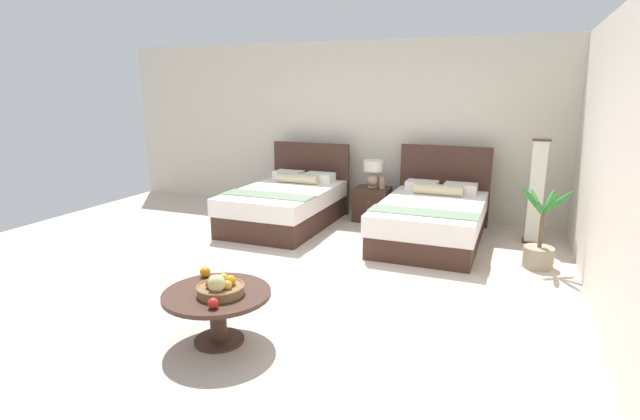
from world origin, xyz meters
TOP-DOWN VIEW (x-y plane):
  - ground_plane at (0.00, 0.00)m, footprint 9.32×9.77m
  - wall_back at (0.00, 3.08)m, footprint 9.32×0.12m
  - wall_side_right at (2.86, 0.40)m, footprint 0.12×5.37m
  - bed_near_window at (-1.07, 1.80)m, footprint 1.31×2.05m
  - bed_near_corner at (1.07, 1.80)m, footprint 1.32×2.09m
  - nightstand at (0.05, 2.50)m, footprint 0.52×0.43m
  - table_lamp at (0.05, 2.52)m, footprint 0.30×0.30m
  - vase at (0.21, 2.46)m, footprint 0.09×0.09m
  - coffee_table at (-0.05, -1.58)m, footprint 0.85×0.85m
  - fruit_bowl at (0.01, -1.62)m, footprint 0.38×0.38m
  - loose_apple at (0.10, -1.84)m, footprint 0.08×0.08m
  - loose_orange at (-0.32, -1.34)m, footprint 0.09×0.09m
  - floor_lamp_corner at (2.32, 2.23)m, footprint 0.22×0.22m
  - potted_palm at (2.38, 1.23)m, footprint 0.56×0.54m

SIDE VIEW (x-z plane):
  - ground_plane at x=0.00m, z-range -0.02..0.00m
  - nightstand at x=0.05m, z-range 0.00..0.52m
  - potted_palm at x=2.38m, z-range -0.20..0.74m
  - bed_near_corner at x=1.07m, z-range -0.28..0.89m
  - bed_near_window at x=-1.07m, z-range -0.25..0.88m
  - coffee_table at x=-0.05m, z-range 0.11..0.54m
  - loose_apple at x=0.10m, z-range 0.43..0.51m
  - loose_orange at x=-0.32m, z-range 0.43..0.52m
  - fruit_bowl at x=0.01m, z-range 0.40..0.59m
  - vase at x=0.21m, z-range 0.52..0.71m
  - floor_lamp_corner at x=2.32m, z-range 0.00..1.37m
  - table_lamp at x=0.05m, z-range 0.57..0.98m
  - wall_back at x=0.00m, z-range 0.00..2.71m
  - wall_side_right at x=2.86m, z-range 0.00..2.71m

